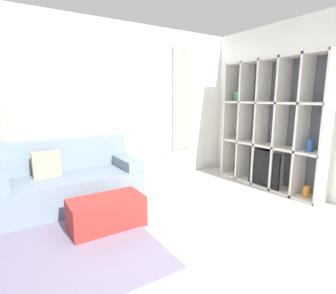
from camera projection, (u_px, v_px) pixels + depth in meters
name	position (u px, v px, depth m)	size (l,w,h in m)	color
ground_plane	(223.00, 286.00, 2.11)	(16.00, 16.00, 0.00)	beige
wall_back	(101.00, 106.00, 4.22)	(6.31, 0.11, 2.70)	white
wall_right	(279.00, 106.00, 4.39)	(0.07, 4.02, 2.70)	white
area_rug	(42.00, 246.00, 2.66)	(2.10, 2.14, 0.01)	slate
shelving_unit	(272.00, 126.00, 4.34)	(0.37, 1.86, 2.12)	#515660
couch_main	(69.00, 183.00, 3.68)	(1.91, 0.86, 0.91)	slate
ottoman	(107.00, 213.00, 3.04)	(0.84, 0.44, 0.36)	#A82823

